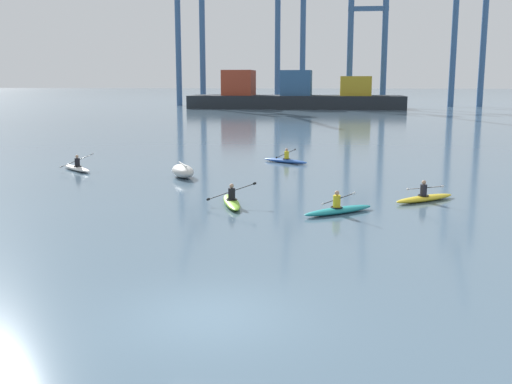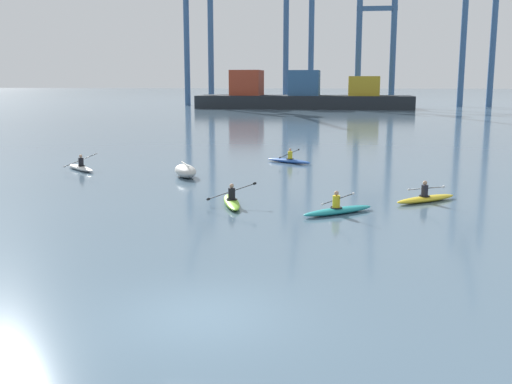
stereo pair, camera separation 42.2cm
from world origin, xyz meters
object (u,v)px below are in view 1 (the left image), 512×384
gantry_crane_east_mid (368,27)px  kayak_yellow (425,197)px  gantry_crane_east (471,8)px  capsized_dinghy (183,171)px  container_barge (294,96)px  gantry_crane_west (190,21)px  kayak_teal (338,209)px  kayak_lime (232,201)px  kayak_blue (285,160)px  gantry_crane_west_mid (290,20)px  kayak_white (77,168)px

gantry_crane_east_mid → kayak_yellow: bearing=-91.2°
gantry_crane_east → capsized_dinghy: 104.16m
container_barge → kayak_yellow: (11.92, -90.74, -2.25)m
gantry_crane_west → gantry_crane_east_mid: (36.78, -0.51, -1.56)m
container_barge → gantry_crane_west: 29.10m
kayak_teal → gantry_crane_east_mid: bearing=86.7°
kayak_lime → kayak_blue: bearing=85.1°
gantry_crane_east → kayak_blue: 96.26m
gantry_crane_west_mid → container_barge: bearing=-82.2°
kayak_white → kayak_lime: 14.03m
gantry_crane_west → kayak_lime: size_ratio=9.84×
gantry_crane_west_mid → gantry_crane_east_mid: bearing=-19.8°
container_barge → gantry_crane_east_mid: 21.63m
gantry_crane_east → gantry_crane_west: bearing=-179.1°
capsized_dinghy → kayak_teal: 11.93m
gantry_crane_west_mid → capsized_dinghy: (1.65, -100.75, -17.64)m
kayak_teal → kayak_lime: bearing=166.3°
capsized_dinghy → kayak_yellow: size_ratio=0.93×
gantry_crane_east → kayak_blue: bearing=-108.1°
kayak_white → kayak_yellow: bearing=-19.7°
gantry_crane_east_mid → kayak_white: size_ratio=11.25×
gantry_crane_west → gantry_crane_east: bearing=0.9°
kayak_yellow → kayak_blue: (-7.21, 12.01, 0.00)m
gantry_crane_east → kayak_white: size_ratio=13.26×
gantry_crane_east_mid → gantry_crane_east: bearing=4.1°
kayak_yellow → container_barge: bearing=97.5°
capsized_dinghy → kayak_lime: bearing=-61.1°
gantry_crane_west → capsized_dinghy: size_ratio=11.98×
gantry_crane_east_mid → kayak_yellow: (-2.07, -100.21, -15.77)m
gantry_crane_west → kayak_blue: 94.47m
kayak_white → kayak_lime: bearing=-39.2°
capsized_dinghy → gantry_crane_west_mid: bearing=90.9°
kayak_yellow → kayak_teal: bearing=-141.2°
kayak_lime → kayak_blue: 14.03m
kayak_teal → kayak_blue: (-3.38, 15.09, 0.00)m
gantry_crane_east_mid → capsized_dinghy: size_ratio=11.54×
gantry_crane_west → kayak_teal: (30.88, -103.80, -17.33)m
container_barge → gantry_crane_west_mid: size_ratio=1.13×
gantry_crane_east_mid → kayak_teal: bearing=-93.3°
kayak_white → gantry_crane_west: bearing=99.3°
kayak_blue → gantry_crane_east_mid: bearing=84.0°
gantry_crane_east_mid → kayak_white: bearing=-102.9°
capsized_dinghy → kayak_white: 7.10m
kayak_white → kayak_blue: size_ratio=0.89×
kayak_white → kayak_yellow: 20.47m
gantry_crane_west_mid → kayak_teal: bearing=-84.7°
gantry_crane_west_mid → kayak_blue: bearing=-85.9°
container_barge → gantry_crane_east: size_ratio=1.06×
kayak_lime → container_barge: bearing=92.2°
kayak_white → container_barge: bearing=85.0°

